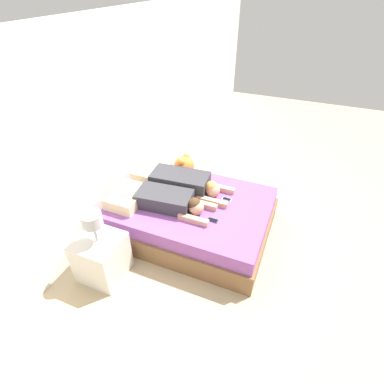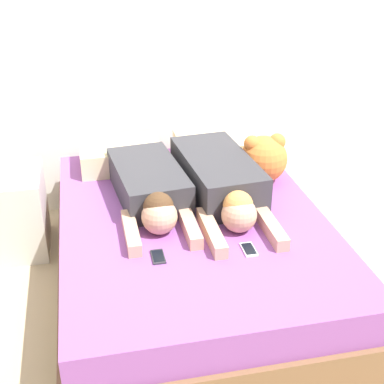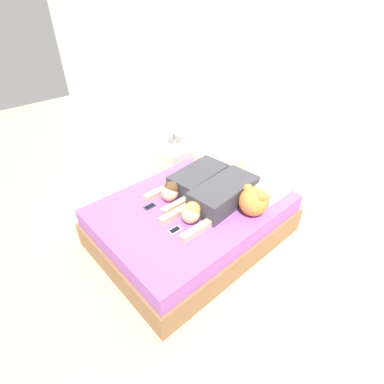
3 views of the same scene
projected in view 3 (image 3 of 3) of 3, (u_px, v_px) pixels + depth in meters
ground_plane at (192, 236)px, 3.52m from camera, size 12.00×12.00×0.00m
wall_back at (268, 105)px, 3.41m from camera, size 12.00×0.06×2.60m
bed at (192, 221)px, 3.38m from camera, size 1.53×2.05×0.49m
pillow_head_left at (219, 162)px, 3.81m from camera, size 0.53×0.40×0.16m
pillow_head_right at (261, 183)px, 3.41m from camera, size 0.53×0.40×0.16m
person_left at (192, 181)px, 3.41m from camera, size 0.44×1.02×0.22m
person_right at (218, 197)px, 3.14m from camera, size 0.44×1.13×0.23m
cell_phone_left at (150, 207)px, 3.18m from camera, size 0.06×0.12×0.01m
cell_phone_right at (175, 230)px, 2.88m from camera, size 0.06×0.12×0.01m
plush_toy at (253, 201)px, 3.01m from camera, size 0.30×0.30×0.31m
nightstand at (175, 161)px, 4.38m from camera, size 0.49×0.49×0.92m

